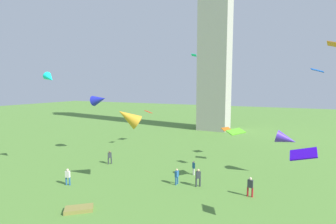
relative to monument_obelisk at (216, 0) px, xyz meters
name	(u,v)px	position (x,y,z in m)	size (l,w,h in m)	color
monument_obelisk	(216,0)	(0.00, 0.00, 0.00)	(6.44, 6.44, 57.25)	#A8A399
person_0	(198,177)	(6.85, -32.73, -27.63)	(0.53, 0.48, 1.77)	#2D3338
person_1	(110,157)	(-5.50, -30.74, -27.67)	(0.48, 0.50, 1.69)	#2D3338
person_2	(250,186)	(11.74, -32.90, -27.62)	(0.55, 0.29, 1.78)	red
person_3	(177,176)	(4.75, -33.16, -27.70)	(0.29, 0.50, 1.63)	#235693
person_4	(68,176)	(-5.03, -37.89, -27.68)	(0.51, 0.35, 1.68)	#235693
person_5	(194,167)	(5.38, -29.84, -27.74)	(0.41, 0.47, 1.57)	silver
kite_flying_0	(148,112)	(-6.65, -18.73, -23.14)	(1.14, 1.47, 0.68)	red
kite_flying_1	(194,55)	(2.99, -23.19, -14.63)	(0.88, 1.07, 0.32)	#0FC1B9
kite_flying_2	(236,132)	(10.01, -30.82, -23.21)	(1.92, 1.88, 0.53)	#5FCA28
kite_flying_3	(286,139)	(14.56, -26.51, -24.40)	(2.34, 1.59, 1.81)	#4D2ABF
kite_flying_4	(317,70)	(17.17, -25.08, -17.15)	(1.21, 0.96, 0.56)	#0D4AB3
kite_flying_5	(333,44)	(17.91, -28.41, -15.05)	(1.06, 1.03, 0.68)	orange
kite_flying_6	(303,154)	(15.32, -37.66, -23.08)	(1.54, 1.25, 0.92)	#3407D6
kite_flying_7	(226,129)	(7.08, -20.85, -24.78)	(1.46, 1.45, 0.46)	#B85D13
kite_flying_8	(128,117)	(0.80, -35.69, -21.70)	(2.92, 2.77, 2.39)	gold
kite_flying_9	(99,100)	(-9.69, -27.53, -20.70)	(2.42, 1.60, 1.89)	#1D24B6
kite_flying_10	(50,78)	(-9.63, -35.64, -17.88)	(1.71, 1.23, 1.37)	#14E5E1
kite_bundle_2	(79,209)	(-0.21, -41.25, -28.47)	(2.15, 1.06, 0.31)	olive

